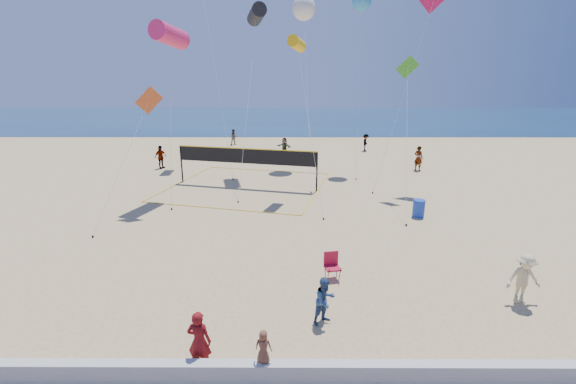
{
  "coord_description": "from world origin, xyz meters",
  "views": [
    {
      "loc": [
        0.22,
        -10.47,
        6.97
      ],
      "look_at": [
        0.16,
        2.0,
        3.29
      ],
      "focal_mm": 24.0,
      "sensor_mm": 36.0,
      "label": 1
    }
  ],
  "objects_px": {
    "woman": "(199,342)",
    "camp_chair": "(332,264)",
    "volleyball_net": "(246,160)",
    "trash_barrel": "(419,208)"
  },
  "relations": [
    {
      "from": "woman",
      "to": "volleyball_net",
      "type": "distance_m",
      "value": 17.03
    },
    {
      "from": "woman",
      "to": "camp_chair",
      "type": "bearing_deg",
      "value": -120.86
    },
    {
      "from": "woman",
      "to": "camp_chair",
      "type": "height_order",
      "value": "woman"
    },
    {
      "from": "trash_barrel",
      "to": "volleyball_net",
      "type": "xyz_separation_m",
      "value": [
        -9.64,
        5.85,
        1.34
      ]
    },
    {
      "from": "woman",
      "to": "trash_barrel",
      "type": "relative_size",
      "value": 1.8
    },
    {
      "from": "camp_chair",
      "to": "trash_barrel",
      "type": "bearing_deg",
      "value": 39.71
    },
    {
      "from": "camp_chair",
      "to": "volleyball_net",
      "type": "height_order",
      "value": "volleyball_net"
    },
    {
      "from": "camp_chair",
      "to": "volleyball_net",
      "type": "xyz_separation_m",
      "value": [
        -4.41,
        12.35,
        1.24
      ]
    },
    {
      "from": "camp_chair",
      "to": "trash_barrel",
      "type": "height_order",
      "value": "camp_chair"
    },
    {
      "from": "woman",
      "to": "trash_barrel",
      "type": "bearing_deg",
      "value": -120.87
    }
  ]
}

